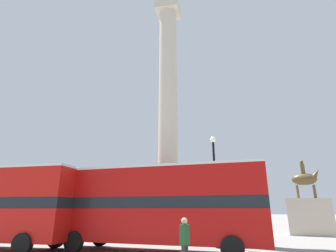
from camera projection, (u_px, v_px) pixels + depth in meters
The scene contains 6 objects.
ground_plane at pixel (168, 240), 18.61m from camera, with size 200.00×200.00×0.00m, color gray.
monument_column at pixel (168, 139), 20.86m from camera, with size 4.53×4.53×21.34m.
bus_b at pixel (156, 204), 13.82m from camera, with size 11.36×3.60×4.24m.
equestrian_statue at pixel (309, 213), 22.24m from camera, with size 3.87×3.15×6.26m.
street_lamp at pixel (216, 188), 15.52m from camera, with size 0.37×0.37×6.42m.
pedestrian_near_lamp at pixel (185, 240), 9.24m from camera, with size 0.31×0.50×1.78m.
Camera 1 is at (4.19, -19.74, 2.07)m, focal length 28.00 mm.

